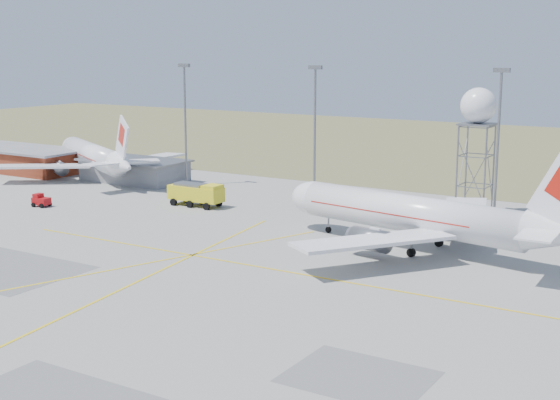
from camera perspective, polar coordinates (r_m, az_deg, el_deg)
The scene contains 12 objects.
ground at distance 64.76m, azimuth -19.15°, elevation -10.45°, with size 400.00×400.00×0.00m, color #9B9C96.
grass_strip at distance 185.05m, azimuth 16.58°, elevation 3.46°, with size 400.00×120.00×0.03m, color brown.
building_orange at distance 159.18m, azimuth -19.13°, elevation 2.92°, with size 33.00×12.00×4.30m.
building_grey at distance 138.89m, azimuth -10.60°, elevation 2.15°, with size 19.00×10.00×3.90m.
mast_a at distance 132.75m, azimuth -6.95°, elevation 6.24°, with size 2.20×0.50×20.50m.
mast_b at distance 118.82m, azimuth 2.57°, elevation 5.75°, with size 2.20×0.50×20.50m.
mast_c at distance 108.05m, azimuth 15.69°, elevation 4.82°, with size 2.20×0.50×20.50m.
airliner_main at distance 91.35m, azimuth 9.86°, elevation -1.13°, with size 38.56×37.05×13.15m.
airliner_far at distance 144.32m, azimuth -13.40°, elevation 3.11°, with size 34.21×31.58×12.48m.
radar_tower at distance 111.15m, azimuth 14.18°, elevation 3.97°, with size 4.91×4.91×17.78m.
fire_truck at distance 115.83m, azimuth -6.08°, elevation 0.36°, with size 8.64×3.47×3.45m.
baggage_tug at distance 120.35m, azimuth -17.07°, elevation -0.12°, with size 2.62×2.19×1.92m.
Camera 1 is at (47.62, -37.32, 23.10)m, focal length 50.00 mm.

